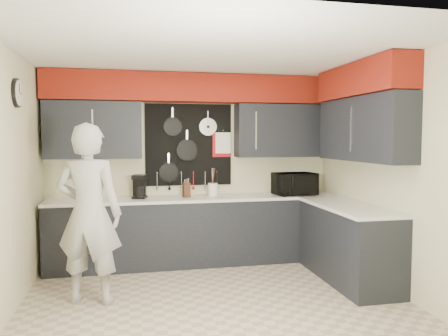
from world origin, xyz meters
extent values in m
plane|color=#BFAE95|center=(0.00, 0.00, 0.00)|extent=(4.00, 4.00, 0.00)
cube|color=beige|center=(0.00, 1.75, 1.30)|extent=(4.00, 0.01, 2.60)
cube|color=black|center=(-1.33, 1.59, 1.83)|extent=(1.24, 0.32, 0.75)
cube|color=black|center=(1.28, 1.59, 1.83)|extent=(1.34, 0.32, 0.75)
cube|color=maroon|center=(0.00, 1.57, 2.40)|extent=(3.94, 0.36, 0.38)
cube|color=black|center=(-0.05, 1.74, 1.62)|extent=(1.22, 0.03, 1.15)
cylinder|color=black|center=(-0.28, 1.70, 1.88)|extent=(0.26, 0.04, 0.26)
cylinder|color=black|center=(-0.08, 1.70, 1.55)|extent=(0.30, 0.04, 0.30)
cylinder|color=black|center=(-0.34, 1.70, 1.24)|extent=(0.27, 0.04, 0.27)
cylinder|color=silver|center=(0.22, 1.70, 1.88)|extent=(0.25, 0.02, 0.25)
cube|color=#B00D15|center=(0.42, 1.72, 1.62)|extent=(0.26, 0.01, 0.34)
cube|color=white|center=(0.44, 1.70, 1.65)|extent=(0.22, 0.01, 0.30)
cylinder|color=silver|center=(-0.50, 1.71, 1.13)|extent=(0.01, 0.01, 0.20)
cylinder|color=silver|center=(-0.33, 1.71, 1.13)|extent=(0.01, 0.01, 0.20)
cylinder|color=silver|center=(-0.16, 1.71, 1.13)|extent=(0.01, 0.01, 0.20)
cylinder|color=silver|center=(0.01, 1.71, 1.13)|extent=(0.01, 0.01, 0.20)
cylinder|color=silver|center=(0.18, 1.71, 1.13)|extent=(0.01, 0.01, 0.20)
cylinder|color=silver|center=(0.35, 1.71, 1.13)|extent=(0.01, 0.01, 0.20)
cube|color=beige|center=(2.00, 0.00, 1.30)|extent=(0.01, 3.50, 2.60)
cube|color=black|center=(1.84, 0.30, 1.83)|extent=(0.32, 1.70, 0.75)
cube|color=maroon|center=(1.82, 0.30, 2.40)|extent=(0.36, 1.70, 0.38)
cube|color=beige|center=(-2.00, 0.00, 1.30)|extent=(0.01, 3.50, 2.60)
cylinder|color=black|center=(-1.98, 0.40, 2.18)|extent=(0.04, 0.30, 0.30)
cylinder|color=white|center=(-1.96, 0.40, 2.18)|extent=(0.01, 0.26, 0.26)
cube|color=black|center=(0.00, 1.45, 0.44)|extent=(3.90, 0.60, 0.88)
cube|color=white|center=(0.00, 1.44, 0.90)|extent=(3.90, 0.63, 0.04)
cube|color=black|center=(1.70, 0.35, 0.44)|extent=(0.60, 1.60, 0.88)
cube|color=white|center=(1.69, 0.35, 0.90)|extent=(0.63, 1.60, 0.04)
cube|color=black|center=(0.00, 1.19, 0.05)|extent=(3.90, 0.06, 0.10)
imported|color=black|center=(1.39, 1.35, 1.08)|extent=(0.60, 0.44, 0.31)
cube|color=#391812|center=(-0.13, 1.42, 1.02)|extent=(0.10, 0.10, 0.20)
cylinder|color=white|center=(0.25, 1.51, 1.01)|extent=(0.14, 0.14, 0.18)
cube|color=black|center=(-0.75, 1.46, 0.93)|extent=(0.22, 0.24, 0.03)
cube|color=black|center=(-0.75, 1.54, 1.08)|extent=(0.18, 0.10, 0.29)
cube|color=black|center=(-0.75, 1.46, 1.21)|extent=(0.22, 0.24, 0.06)
cylinder|color=black|center=(-0.75, 1.44, 1.02)|extent=(0.10, 0.10, 0.13)
imported|color=#B4B4B2|center=(-1.29, 0.25, 0.94)|extent=(0.78, 0.62, 1.88)
camera|label=1|loc=(-0.86, -4.41, 1.73)|focal=35.00mm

